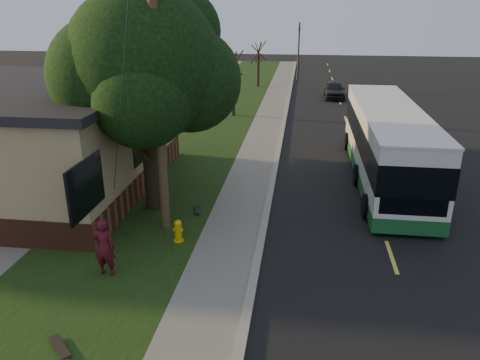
% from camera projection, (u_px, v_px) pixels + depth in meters
% --- Properties ---
extents(ground, '(120.00, 120.00, 0.00)m').
position_uv_depth(ground, '(260.00, 248.00, 14.62)').
color(ground, black).
rests_on(ground, ground).
extents(road, '(8.00, 80.00, 0.01)m').
position_uv_depth(road, '(358.00, 156.00, 23.39)').
color(road, black).
rests_on(road, ground).
extents(curb, '(0.25, 80.00, 0.12)m').
position_uv_depth(curb, '(278.00, 152.00, 23.87)').
color(curb, gray).
rests_on(curb, ground).
extents(sidewalk, '(2.00, 80.00, 0.08)m').
position_uv_depth(sidewalk, '(259.00, 152.00, 24.00)').
color(sidewalk, slate).
rests_on(sidewalk, ground).
extents(grass_verge, '(5.00, 80.00, 0.07)m').
position_uv_depth(grass_verge, '(192.00, 149.00, 24.44)').
color(grass_verge, black).
rests_on(grass_verge, ground).
extents(building_lot, '(15.00, 80.00, 0.04)m').
position_uv_depth(building_lot, '(14.00, 142.00, 25.69)').
color(building_lot, slate).
rests_on(building_lot, ground).
extents(fire_hydrant, '(0.32, 0.32, 0.74)m').
position_uv_depth(fire_hydrant, '(178.00, 231.00, 14.79)').
color(fire_hydrant, '#EFB20C').
rests_on(fire_hydrant, grass_verge).
extents(utility_pole, '(2.86, 3.21, 9.07)m').
position_uv_depth(utility_pole, '(158.00, 92.00, 14.31)').
color(utility_pole, '#473321').
rests_on(utility_pole, ground).
extents(leafy_tree, '(6.30, 6.00, 7.80)m').
position_uv_depth(leafy_tree, '(146.00, 67.00, 15.76)').
color(leafy_tree, black).
rests_on(leafy_tree, grass_verge).
extents(bare_tree_near, '(1.38, 1.21, 4.31)m').
position_uv_depth(bare_tree_near, '(233.00, 84.00, 30.98)').
color(bare_tree_near, black).
rests_on(bare_tree_near, grass_verge).
extents(bare_tree_far, '(1.38, 1.21, 4.03)m').
position_uv_depth(bare_tree_far, '(258.00, 65.00, 42.09)').
color(bare_tree_far, black).
rests_on(bare_tree_far, grass_verge).
extents(traffic_signal, '(0.18, 0.22, 5.50)m').
position_uv_depth(traffic_signal, '(299.00, 48.00, 44.95)').
color(traffic_signal, '#2D2D30').
rests_on(traffic_signal, ground).
extents(transit_bus, '(2.67, 11.56, 3.13)m').
position_uv_depth(transit_bus, '(386.00, 142.00, 19.88)').
color(transit_bus, silver).
rests_on(transit_bus, ground).
extents(skateboarder, '(0.62, 0.41, 1.69)m').
position_uv_depth(skateboarder, '(104.00, 247.00, 12.82)').
color(skateboarder, '#4A0E1B').
rests_on(skateboarder, grass_verge).
extents(skateboard_main, '(0.38, 0.80, 0.07)m').
position_uv_depth(skateboard_main, '(198.00, 210.00, 17.06)').
color(skateboard_main, black).
rests_on(skateboard_main, grass_verge).
extents(skateboard_spare, '(0.79, 0.78, 0.08)m').
position_uv_depth(skateboard_spare, '(60.00, 346.00, 10.24)').
color(skateboard_spare, black).
rests_on(skateboard_spare, grass_verge).
extents(dumpster, '(1.67, 1.37, 1.40)m').
position_uv_depth(dumpster, '(86.00, 147.00, 22.29)').
color(dumpster, black).
rests_on(dumpster, building_lot).
extents(distant_car, '(1.59, 3.93, 1.34)m').
position_uv_depth(distant_car, '(334.00, 90.00, 37.69)').
color(distant_car, black).
rests_on(distant_car, ground).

